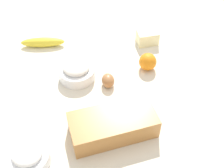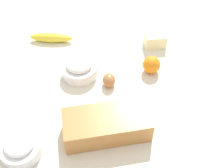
{
  "view_description": "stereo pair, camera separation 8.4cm",
  "coord_description": "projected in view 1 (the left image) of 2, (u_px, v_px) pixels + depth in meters",
  "views": [
    {
      "loc": [
        0.06,
        0.73,
        0.82
      ],
      "look_at": [
        0.0,
        0.0,
        0.04
      ],
      "focal_mm": 46.68,
      "sensor_mm": 36.0,
      "label": 1
    },
    {
      "loc": [
        -0.02,
        0.74,
        0.82
      ],
      "look_at": [
        0.0,
        0.0,
        0.04
      ],
      "focal_mm": 46.68,
      "sensor_mm": 36.0,
      "label": 2
    }
  ],
  "objects": [
    {
      "name": "ground_plane",
      "position": [
        112.0,
        93.0,
        1.11
      ],
      "size": [
        2.4,
        2.4,
        0.02
      ],
      "primitive_type": "cube",
      "color": "silver"
    },
    {
      "name": "loaf_pan",
      "position": [
        113.0,
        125.0,
        0.95
      ],
      "size": [
        0.3,
        0.18,
        0.08
      ],
      "rotation": [
        0.0,
        0.0,
        0.21
      ],
      "color": "#B77A3D",
      "rests_on": "ground_plane"
    },
    {
      "name": "flour_bowl",
      "position": [
        77.0,
        71.0,
        1.13
      ],
      "size": [
        0.14,
        0.14,
        0.07
      ],
      "color": "white",
      "rests_on": "ground_plane"
    },
    {
      "name": "sugar_bowl",
      "position": [
        28.0,
        157.0,
        0.88
      ],
      "size": [
        0.13,
        0.13,
        0.07
      ],
      "color": "white",
      "rests_on": "ground_plane"
    },
    {
      "name": "banana",
      "position": [
        43.0,
        42.0,
        1.28
      ],
      "size": [
        0.19,
        0.05,
        0.04
      ],
      "primitive_type": "ellipsoid",
      "rotation": [
        0.0,
        0.0,
        6.24
      ],
      "color": "yellow",
      "rests_on": "ground_plane"
    },
    {
      "name": "orange_fruit",
      "position": [
        148.0,
        62.0,
        1.17
      ],
      "size": [
        0.07,
        0.07,
        0.07
      ],
      "primitive_type": "sphere",
      "color": "orange",
      "rests_on": "ground_plane"
    },
    {
      "name": "butter_block",
      "position": [
        147.0,
        37.0,
        1.28
      ],
      "size": [
        0.1,
        0.08,
        0.06
      ],
      "primitive_type": "cube",
      "rotation": [
        0.0,
        0.0,
        0.14
      ],
      "color": "#F4EDB2",
      "rests_on": "ground_plane"
    },
    {
      "name": "egg_near_butter",
      "position": [
        108.0,
        80.0,
        1.11
      ],
      "size": [
        0.05,
        0.07,
        0.05
      ],
      "primitive_type": "ellipsoid",
      "rotation": [
        0.0,
        1.57,
        4.8
      ],
      "color": "#A87144",
      "rests_on": "ground_plane"
    }
  ]
}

